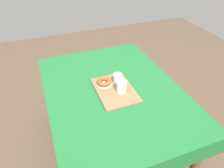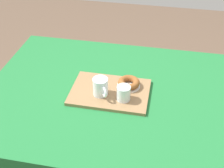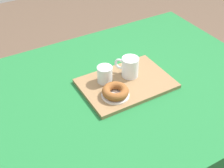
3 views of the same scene
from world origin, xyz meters
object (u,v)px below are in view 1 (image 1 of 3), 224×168
(water_glass_near, at_px, (118,79))
(dining_table, at_px, (113,98))
(donut_plate_left, at_px, (104,84))
(sugar_donut_left, at_px, (104,82))
(serving_tray, at_px, (115,90))
(tea_mug_left, at_px, (121,87))

(water_glass_near, bearing_deg, dining_table, -47.74)
(donut_plate_left, xyz_separation_m, sugar_donut_left, (0.00, 0.00, 0.02))
(serving_tray, height_order, sugar_donut_left, sugar_donut_left)
(serving_tray, height_order, tea_mug_left, tea_mug_left)
(tea_mug_left, bearing_deg, sugar_donut_left, -144.52)
(tea_mug_left, relative_size, donut_plate_left, 0.89)
(water_glass_near, bearing_deg, tea_mug_left, -8.02)
(serving_tray, xyz_separation_m, sugar_donut_left, (-0.09, -0.06, 0.03))
(dining_table, relative_size, tea_mug_left, 12.86)
(dining_table, relative_size, sugar_donut_left, 11.97)
(dining_table, relative_size, serving_tray, 3.41)
(dining_table, relative_size, water_glass_near, 17.86)
(dining_table, height_order, tea_mug_left, tea_mug_left)
(dining_table, bearing_deg, sugar_donut_left, -142.36)
(dining_table, bearing_deg, serving_tray, 14.54)
(serving_tray, xyz_separation_m, water_glass_near, (-0.08, 0.06, 0.04))
(dining_table, xyz_separation_m, donut_plate_left, (-0.07, -0.05, 0.11))
(tea_mug_left, xyz_separation_m, water_glass_near, (-0.13, 0.02, -0.01))
(dining_table, height_order, serving_tray, serving_tray)
(serving_tray, relative_size, water_glass_near, 5.24)
(tea_mug_left, height_order, sugar_donut_left, tea_mug_left)
(donut_plate_left, height_order, sugar_donut_left, sugar_donut_left)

